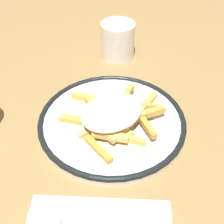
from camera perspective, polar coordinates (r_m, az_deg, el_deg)
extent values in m
plane|color=olive|center=(0.57, 0.00, -2.60)|extent=(2.60, 2.60, 0.00)
cylinder|color=silver|center=(0.57, 0.00, -2.06)|extent=(0.28, 0.28, 0.02)
torus|color=black|center=(0.56, 0.00, -1.50)|extent=(0.28, 0.28, 0.01)
cube|color=gold|center=(0.55, 6.87, -0.08)|extent=(0.04, 0.07, 0.01)
cube|color=#E5B866|center=(0.54, -2.31, -3.02)|extent=(0.05, 0.08, 0.01)
cube|color=#F1B859|center=(0.54, 1.27, -1.96)|extent=(0.05, 0.06, 0.01)
cube|color=gold|center=(0.54, 5.90, -1.54)|extent=(0.09, 0.05, 0.01)
cube|color=gold|center=(0.56, -1.97, -0.65)|extent=(0.07, 0.06, 0.01)
cube|color=orange|center=(0.58, 3.98, 0.90)|extent=(0.06, 0.08, 0.01)
cube|color=#EDC45D|center=(0.51, 0.10, -4.63)|extent=(0.02, 0.06, 0.01)
cube|color=gold|center=(0.54, -0.40, -2.75)|extent=(0.05, 0.08, 0.01)
cube|color=#E8B161|center=(0.53, 2.33, -3.19)|extent=(0.07, 0.05, 0.01)
cube|color=gold|center=(0.55, -1.27, -1.89)|extent=(0.04, 0.06, 0.01)
cube|color=gold|center=(0.53, 1.54, -4.78)|extent=(0.03, 0.09, 0.01)
cube|color=#EDC850|center=(0.56, -0.58, -1.29)|extent=(0.06, 0.08, 0.01)
cube|color=gold|center=(0.55, -3.21, 0.35)|extent=(0.07, 0.05, 0.01)
cube|color=#ECB158|center=(0.57, -1.95, 0.06)|extent=(0.09, 0.02, 0.01)
cube|color=gold|center=(0.59, 2.77, 3.25)|extent=(0.06, 0.03, 0.01)
cube|color=#E9AE51|center=(0.59, 6.51, 1.56)|extent=(0.07, 0.05, 0.01)
cube|color=#E0AC56|center=(0.55, -1.54, -1.90)|extent=(0.06, 0.07, 0.01)
cube|color=#DF8C48|center=(0.59, 5.64, 1.08)|extent=(0.01, 0.07, 0.01)
cube|color=gold|center=(0.56, -6.94, -1.57)|extent=(0.02, 0.06, 0.01)
cube|color=gold|center=(0.51, -2.71, -7.04)|extent=(0.06, 0.05, 0.01)
cube|color=gold|center=(0.60, -3.33, 2.33)|extent=(0.04, 0.10, 0.01)
ellipsoid|color=beige|center=(0.54, -0.25, 0.16)|extent=(0.16, 0.15, 0.02)
cube|color=#29592D|center=(0.54, 0.92, 1.22)|extent=(0.00, 0.00, 0.00)
cube|color=#316432|center=(0.55, -0.04, 2.31)|extent=(0.00, 0.00, 0.00)
cube|color=#376D24|center=(0.52, -0.60, -0.41)|extent=(0.00, 0.00, 0.00)
cube|color=#226729|center=(0.56, 2.45, 3.26)|extent=(0.00, 0.00, 0.00)
ellipsoid|color=silver|center=(0.45, -11.84, -20.08)|extent=(0.02, 0.03, 0.01)
cylinder|color=white|center=(0.75, 1.26, 13.59)|extent=(0.08, 0.08, 0.09)
torus|color=white|center=(0.79, 1.40, 15.45)|extent=(0.05, 0.01, 0.05)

